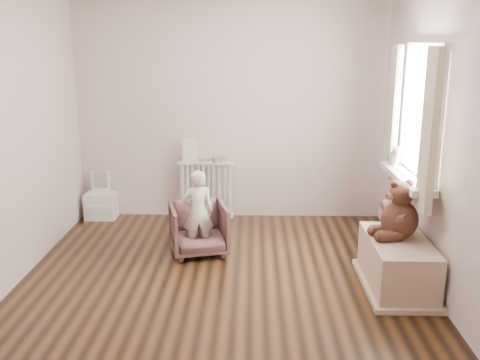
{
  "coord_description": "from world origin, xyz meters",
  "views": [
    {
      "loc": [
        0.27,
        -4.43,
        2.08
      ],
      "look_at": [
        0.15,
        0.45,
        0.8
      ],
      "focal_mm": 40.0,
      "sensor_mm": 36.0,
      "label": 1
    }
  ],
  "objects_px": {
    "radiator": "(206,187)",
    "teddy_bear": "(400,212)",
    "toy_bench": "(397,266)",
    "armchair": "(199,229)",
    "plush_cat": "(395,155)",
    "toy_vanity": "(101,196)",
    "child": "(198,212)"
  },
  "relations": [
    {
      "from": "teddy_bear",
      "to": "plush_cat",
      "type": "relative_size",
      "value": 2.14
    },
    {
      "from": "radiator",
      "to": "toy_vanity",
      "type": "relative_size",
      "value": 1.22
    },
    {
      "from": "armchair",
      "to": "toy_bench",
      "type": "relative_size",
      "value": 0.6
    },
    {
      "from": "armchair",
      "to": "child",
      "type": "distance_m",
      "value": 0.2
    },
    {
      "from": "child",
      "to": "teddy_bear",
      "type": "bearing_deg",
      "value": 146.25
    },
    {
      "from": "toy_vanity",
      "to": "armchair",
      "type": "bearing_deg",
      "value": -39.4
    },
    {
      "from": "toy_vanity",
      "to": "toy_bench",
      "type": "xyz_separation_m",
      "value": [
        3.07,
        -1.79,
        -0.08
      ]
    },
    {
      "from": "radiator",
      "to": "teddy_bear",
      "type": "relative_size",
      "value": 1.38
    },
    {
      "from": "radiator",
      "to": "teddy_bear",
      "type": "distance_m",
      "value": 2.55
    },
    {
      "from": "toy_vanity",
      "to": "armchair",
      "type": "relative_size",
      "value": 1.02
    },
    {
      "from": "armchair",
      "to": "child",
      "type": "height_order",
      "value": "child"
    },
    {
      "from": "child",
      "to": "toy_bench",
      "type": "distance_m",
      "value": 1.93
    },
    {
      "from": "plush_cat",
      "to": "radiator",
      "type": "bearing_deg",
      "value": 175.03
    },
    {
      "from": "armchair",
      "to": "plush_cat",
      "type": "bearing_deg",
      "value": -11.29
    },
    {
      "from": "toy_vanity",
      "to": "toy_bench",
      "type": "height_order",
      "value": "toy_vanity"
    },
    {
      "from": "radiator",
      "to": "toy_vanity",
      "type": "distance_m",
      "value": 1.27
    },
    {
      "from": "radiator",
      "to": "toy_vanity",
      "type": "bearing_deg",
      "value": -178.64
    },
    {
      "from": "teddy_bear",
      "to": "armchair",
      "type": "bearing_deg",
      "value": 148.57
    },
    {
      "from": "plush_cat",
      "to": "teddy_bear",
      "type": "bearing_deg",
      "value": -78.03
    },
    {
      "from": "radiator",
      "to": "child",
      "type": "height_order",
      "value": "child"
    },
    {
      "from": "teddy_bear",
      "to": "toy_bench",
      "type": "bearing_deg",
      "value": -105.88
    },
    {
      "from": "radiator",
      "to": "armchair",
      "type": "distance_m",
      "value": 1.09
    },
    {
      "from": "armchair",
      "to": "toy_vanity",
      "type": "bearing_deg",
      "value": 126.24
    },
    {
      "from": "toy_bench",
      "to": "plush_cat",
      "type": "bearing_deg",
      "value": 80.52
    },
    {
      "from": "toy_vanity",
      "to": "child",
      "type": "xyz_separation_m",
      "value": [
        1.28,
        -1.1,
        0.17
      ]
    },
    {
      "from": "teddy_bear",
      "to": "toy_vanity",
      "type": "bearing_deg",
      "value": 139.94
    },
    {
      "from": "toy_vanity",
      "to": "teddy_bear",
      "type": "bearing_deg",
      "value": -29.42
    },
    {
      "from": "toy_bench",
      "to": "armchair",
      "type": "bearing_deg",
      "value": 157.65
    },
    {
      "from": "child",
      "to": "toy_vanity",
      "type": "bearing_deg",
      "value": -55.07
    },
    {
      "from": "radiator",
      "to": "armchair",
      "type": "height_order",
      "value": "radiator"
    },
    {
      "from": "teddy_bear",
      "to": "radiator",
      "type": "bearing_deg",
      "value": 125.15
    },
    {
      "from": "armchair",
      "to": "teddy_bear",
      "type": "distance_m",
      "value": 1.96
    }
  ]
}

